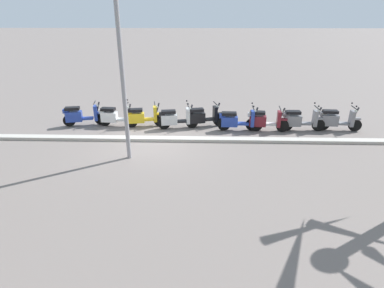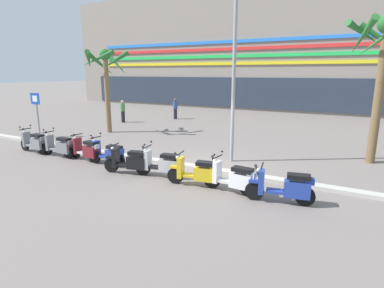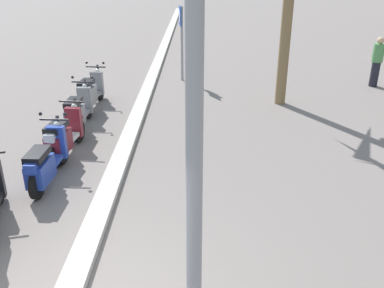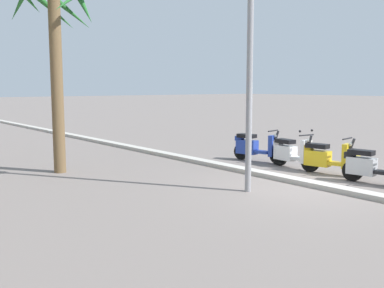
# 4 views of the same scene
# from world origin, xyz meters

# --- Properties ---
(ground_plane) EXTENTS (200.00, 200.00, 0.00)m
(ground_plane) POSITION_xyz_m (0.00, 0.00, 0.00)
(ground_plane) COLOR slate
(curb_strip) EXTENTS (60.00, 0.36, 0.12)m
(curb_strip) POSITION_xyz_m (0.00, -0.04, 0.06)
(curb_strip) COLOR #BCB7AD
(curb_strip) RESTS_ON ground
(scooter_grey_tail_end) EXTENTS (1.80, 0.56, 1.17)m
(scooter_grey_tail_end) POSITION_xyz_m (-7.52, -1.38, 0.47)
(scooter_grey_tail_end) COLOR black
(scooter_grey_tail_end) RESTS_ON ground
(scooter_grey_lead_nearest) EXTENTS (1.83, 0.56, 1.17)m
(scooter_grey_lead_nearest) POSITION_xyz_m (-5.98, -1.31, 0.46)
(scooter_grey_lead_nearest) COLOR black
(scooter_grey_lead_nearest) RESTS_ON ground
(scooter_maroon_second_in_line) EXTENTS (1.77, 0.57, 1.04)m
(scooter_maroon_second_in_line) POSITION_xyz_m (-4.50, -1.23, 0.45)
(scooter_maroon_second_in_line) COLOR black
(scooter_maroon_second_in_line) RESTS_ON ground
(scooter_blue_last_in_row) EXTENTS (1.87, 0.56, 1.17)m
(scooter_blue_last_in_row) POSITION_xyz_m (-3.36, -1.22, 0.44)
(scooter_blue_last_in_row) COLOR black
(scooter_blue_last_in_row) RESTS_ON ground
(scooter_black_gap_after_mid) EXTENTS (1.70, 0.70, 1.04)m
(scooter_black_gap_after_mid) POSITION_xyz_m (-1.94, -1.67, 0.45)
(scooter_black_gap_after_mid) COLOR black
(scooter_black_gap_after_mid) RESTS_ON ground
(scooter_silver_mid_rear) EXTENTS (1.72, 0.62, 1.17)m
(scooter_silver_mid_rear) POSITION_xyz_m (-0.76, -1.40, 0.45)
(scooter_silver_mid_rear) COLOR black
(scooter_silver_mid_rear) RESTS_ON ground
(scooter_yellow_mid_centre) EXTENTS (1.72, 0.63, 1.04)m
(scooter_yellow_mid_centre) POSITION_xyz_m (0.67, -1.61, 0.44)
(scooter_yellow_mid_centre) COLOR black
(scooter_yellow_mid_centre) RESTS_ON ground
(scooter_white_far_back) EXTENTS (1.73, 0.56, 1.17)m
(scooter_white_far_back) POSITION_xyz_m (1.88, -1.61, 0.45)
(scooter_white_far_back) COLOR black
(scooter_white_far_back) RESTS_ON ground
(scooter_blue_mid_front) EXTENTS (1.84, 0.69, 1.04)m
(scooter_blue_mid_front) POSITION_xyz_m (3.39, -1.65, 0.46)
(scooter_blue_mid_front) COLOR black
(scooter_blue_mid_front) RESTS_ON ground
(street_lamp) EXTENTS (0.36, 0.36, 7.50)m
(street_lamp) POSITION_xyz_m (0.58, 1.54, 4.51)
(street_lamp) COLOR #939399
(street_lamp) RESTS_ON ground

